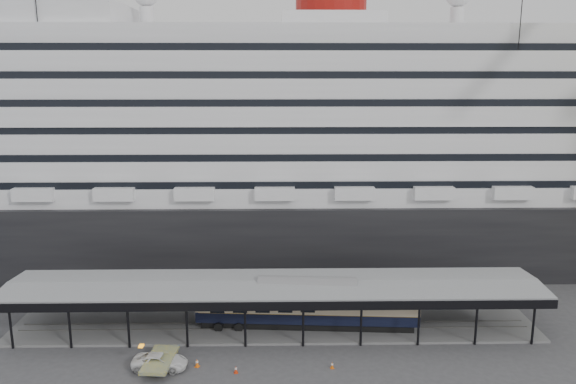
% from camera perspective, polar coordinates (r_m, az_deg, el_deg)
% --- Properties ---
extents(ground, '(200.00, 200.00, 0.00)m').
position_cam_1_polar(ground, '(57.50, -1.41, -15.80)').
color(ground, '#3C3C3E').
rests_on(ground, ground).
extents(cruise_ship, '(130.00, 30.00, 43.90)m').
position_cam_1_polar(cruise_ship, '(83.28, -1.29, 6.19)').
color(cruise_ship, black).
rests_on(cruise_ship, ground).
extents(platform_canopy, '(56.00, 9.18, 5.30)m').
position_cam_1_polar(platform_canopy, '(60.98, -1.39, -11.64)').
color(platform_canopy, slate).
rests_on(platform_canopy, ground).
extents(port_truck, '(5.22, 2.69, 1.41)m').
position_cam_1_polar(port_truck, '(55.40, -12.87, -16.45)').
color(port_truck, white).
rests_on(port_truck, ground).
extents(pullman_carriage, '(23.64, 4.61, 23.06)m').
position_cam_1_polar(pullman_carriage, '(60.88, 1.95, -11.24)').
color(pullman_carriage, black).
rests_on(pullman_carriage, ground).
extents(traffic_cone_left, '(0.52, 0.52, 0.81)m').
position_cam_1_polar(traffic_cone_left, '(55.22, -9.23, -16.75)').
color(traffic_cone_left, orange).
rests_on(traffic_cone_left, ground).
extents(traffic_cone_mid, '(0.44, 0.44, 0.71)m').
position_cam_1_polar(traffic_cone_mid, '(53.83, -5.32, -17.50)').
color(traffic_cone_mid, red).
rests_on(traffic_cone_mid, ground).
extents(traffic_cone_right, '(0.39, 0.39, 0.66)m').
position_cam_1_polar(traffic_cone_right, '(54.51, 4.51, -17.12)').
color(traffic_cone_right, '#DF5E0C').
rests_on(traffic_cone_right, ground).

